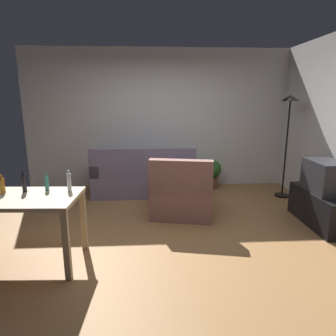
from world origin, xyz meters
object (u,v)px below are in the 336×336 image
Objects in this scene: tv at (326,177)px; desk at (20,206)px; bottle_dark at (24,183)px; torchiere_lamp at (289,119)px; armchair at (182,195)px; bottle_amber at (2,185)px; couch at (144,178)px; potted_plant at (212,172)px; bottle_tall at (47,183)px; bottle_clear at (69,182)px; tv_stand at (321,208)px.

tv is 0.49× the size of desk.
bottle_dark reaches higher than tv.
torchiere_lamp is 4.36m from desk.
torchiere_lamp is at bearing 0.16° from tv.
armchair is (1.84, 1.28, -0.33)m from desk.
couch is at bearing 56.74° from bottle_amber.
armchair is at bearing 76.11° from tv.
bottle_amber reaches higher than potted_plant.
desk is at bearing -137.87° from bottle_tall.
bottle_tall is (-1.62, -1.08, 0.52)m from armchair.
desk is 0.26m from bottle_dark.
torchiere_lamp reaches higher than bottle_tall.
potted_plant is at bearing 49.52° from bottle_clear.
torchiere_lamp reaches higher than desk.
armchair is 1.84m from bottle_clear.
tv is at bearing -57.14° from potted_plant.
bottle_amber is 0.45m from bottle_tall.
bottle_amber is at bearing -172.33° from bottle_dark.
bottle_amber is at bearing -154.18° from torchiere_lamp.
tv is 0.33× the size of torchiere_lamp.
bottle_tall is (-3.55, -0.60, 0.61)m from tv_stand.
couch is 3.24× the size of potted_plant.
bottle_dark is at bearing 99.77° from tv.
tv_stand is at bearing 148.92° from couch.
bottle_amber is at bearing 99.66° from tv.
bottle_dark reaches higher than tv_stand.
bottle_amber is at bearing 99.67° from tv_stand.
couch is at bearing 64.83° from desk.
bottle_clear reaches higher than tv.
bottle_dark is at bearing 99.78° from tv_stand.
couch is 2.97m from tv_stand.
tv is 3.37m from bottle_clear.
tv is 2.57× the size of bottle_clear.
bottle_tall is (-3.55, -0.60, 0.15)m from tv.
bottle_tall is at bearing 99.59° from tv_stand.
bottle_clear is at bearing 4.13° from bottle_amber.
bottle_tall is at bearing -134.03° from potted_plant.
bottle_dark reaches higher than potted_plant.
torchiere_lamp is 2.35m from armchair.
couch and armchair have the same top height.
desk is at bearing -28.96° from bottle_amber.
bottle_amber is (-3.99, -0.68, 0.61)m from tv_stand.
tv_stand is at bearing 14.65° from desk.
potted_plant is 1.55m from armchair.
tv_stand is 0.89× the size of desk.
bottle_clear reaches higher than potted_plant.
bottle_tall is at bearing 44.84° from armchair.
tv_stand is at bearing -57.22° from potted_plant.
armchair is at bearing 33.61° from bottle_tall.
armchair is 4.29× the size of bottle_dark.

